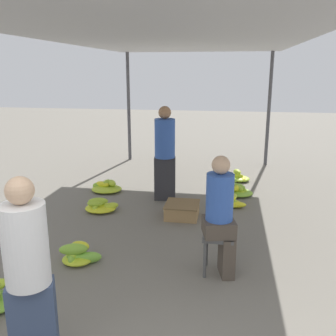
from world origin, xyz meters
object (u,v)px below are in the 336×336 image
Objects in this scene: banana_pile_right_2 at (237,178)px; banana_pile_right_0 at (237,191)px; vendor_foreground at (28,273)px; banana_pile_left_3 at (106,187)px; stool at (218,242)px; vendor_seated at (221,213)px; banana_pile_left_2 at (100,206)px; banana_pile_right_1 at (230,201)px; shopper_walking_mid at (165,152)px; crate_near at (182,210)px; banana_pile_left_1 at (78,255)px.

banana_pile_right_0 is at bearing -90.24° from banana_pile_right_2.
vendor_foreground reaches higher than banana_pile_left_3.
vendor_foreground is 3.27× the size of stool.
vendor_seated reaches higher than banana_pile_left_2.
banana_pile_right_0 is (2.22, 1.19, 0.01)m from banana_pile_left_2.
shopper_walking_mid reaches higher than banana_pile_right_1.
banana_pile_left_3 is 1.16× the size of crate_near.
stool is 3.47m from banana_pile_left_3.
banana_pile_left_3 is at bearing 101.68° from banana_pile_left_1.
banana_pile_right_1 is (0.11, 2.21, -0.64)m from vendor_seated.
banana_pile_right_1 is (2.35, -0.44, 0.01)m from banana_pile_left_3.
banana_pile_right_0 is (1.92, 2.86, -0.02)m from banana_pile_left_1.
banana_pile_right_2 is at bearing 23.43° from banana_pile_left_3.
banana_pile_left_2 is 1.03× the size of banana_pile_right_0.
banana_pile_left_3 is at bearing 146.78° from crate_near.
shopper_walking_mid is at bearing -13.20° from banana_pile_left_3.
banana_pile_left_3 is at bearing 130.00° from stool.
banana_pile_left_2 is 1.36m from crate_near.
banana_pile_left_3 is 1.92m from crate_near.
banana_pile_left_2 is at bearing -164.26° from banana_pile_right_1.
vendor_seated is 2.83× the size of banana_pile_right_2.
banana_pile_right_2 is 2.30m from crate_near.
banana_pile_left_2 is 1.18× the size of banana_pile_right_2.
crate_near is (-0.61, 1.59, -0.26)m from stool.
banana_pile_left_3 is at bearing 169.43° from banana_pile_right_1.
vendor_foreground is 2.12m from vendor_seated.
banana_pile_left_2 is 0.94× the size of banana_pile_left_3.
crate_near is (-0.87, -1.21, 0.03)m from banana_pile_right_0.
banana_pile_left_2 is (-0.30, 1.67, -0.02)m from banana_pile_left_1.
banana_pile_left_1 is 1.69m from banana_pile_left_2.
stool is at bearing -94.00° from banana_pile_right_2.
crate_near is at bearing -140.30° from banana_pile_right_1.
vendor_foreground is 3.38m from banana_pile_left_2.
shopper_walking_mid is (0.32, 3.99, 0.06)m from vendor_foreground.
vendor_seated is at bearing -92.76° from banana_pile_right_1.
stool reaches higher than banana_pile_right_2.
banana_pile_left_2 is at bearing -151.84° from banana_pile_right_0.
vendor_seated is 2.59m from shopper_walking_mid.
crate_near is at bearing -62.00° from shopper_walking_mid.
shopper_walking_mid is (1.20, -0.28, 0.79)m from banana_pile_left_3.
shopper_walking_mid is at bearing 75.16° from banana_pile_left_1.
shopper_walking_mid is at bearing 85.45° from vendor_foreground.
stool is (1.34, 1.63, -0.43)m from vendor_foreground.
banana_pile_right_0 is 0.91m from banana_pile_right_2.
banana_pile_right_0 is 1.05× the size of banana_pile_right_1.
banana_pile_right_0 is at bearing 54.42° from crate_near.
vendor_seated is at bearing 49.97° from vendor_foreground.
vendor_seated is at bearing -49.78° from banana_pile_left_3.
vendor_seated is 0.83× the size of shopper_walking_mid.
shopper_walking_mid reaches higher than crate_near.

